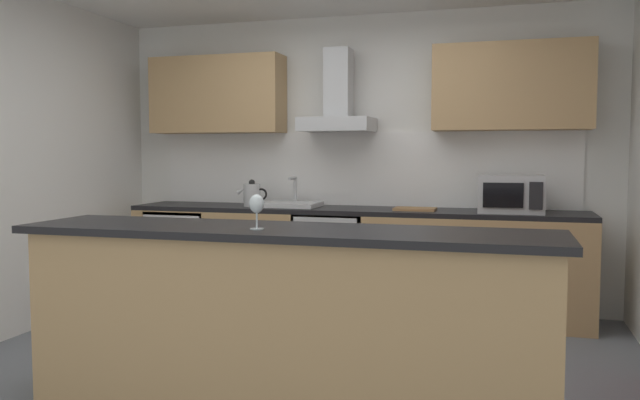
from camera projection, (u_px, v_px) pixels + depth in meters
name	position (u px, v px, depth m)	size (l,w,h in m)	color
ground	(288.00, 375.00, 4.00)	(5.46, 4.91, 0.02)	slate
wall_back	(360.00, 161.00, 5.83)	(5.46, 0.12, 2.60)	white
backsplash_tile	(359.00, 169.00, 5.77)	(3.79, 0.02, 0.66)	white
counter_back	(350.00, 260.00, 5.53)	(3.92, 0.60, 0.90)	tan
counter_island	(283.00, 321.00, 3.33)	(2.82, 0.64, 0.99)	tan
upper_cabinets	(355.00, 91.00, 5.57)	(3.87, 0.32, 0.70)	tan
oven	(334.00, 259.00, 5.54)	(0.60, 0.62, 0.80)	slate
refrigerator	(187.00, 255.00, 5.94)	(0.58, 0.60, 0.85)	white
microwave	(511.00, 194.00, 5.06)	(0.50, 0.38, 0.30)	#B7BABC
sink	(291.00, 204.00, 5.63)	(0.50, 0.40, 0.26)	silver
kettle	(252.00, 195.00, 5.68)	(0.29, 0.15, 0.24)	#B7BABC
range_hood	(338.00, 105.00, 5.57)	(0.62, 0.45, 0.72)	#B7BABC
wine_glass	(257.00, 205.00, 3.22)	(0.08, 0.08, 0.18)	silver
chopping_board	(415.00, 209.00, 5.29)	(0.34, 0.22, 0.02)	#9E7247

